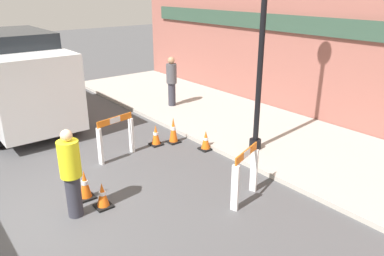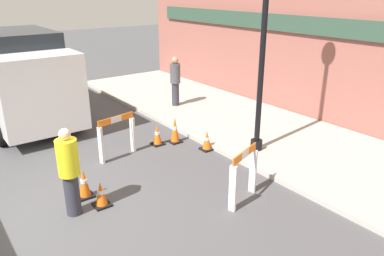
# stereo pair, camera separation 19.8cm
# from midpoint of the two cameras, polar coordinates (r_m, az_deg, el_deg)

# --- Properties ---
(ground_plane) EXTENTS (60.00, 60.00, 0.00)m
(ground_plane) POSITION_cam_midpoint_polar(r_m,az_deg,el_deg) (7.22, -23.86, -13.37)
(ground_plane) COLOR #4C4C4F
(sidewalk_slab) EXTENTS (18.00, 3.79, 0.11)m
(sidewalk_slab) POSITION_cam_midpoint_polar(r_m,az_deg,el_deg) (10.35, 12.13, -1.20)
(sidewalk_slab) COLOR #ADA89E
(sidewalk_slab) RESTS_ON ground_plane
(storefront_facade) EXTENTS (18.00, 0.22, 5.50)m
(storefront_facade) POSITION_cam_midpoint_polar(r_m,az_deg,el_deg) (11.29, 19.84, 14.05)
(storefront_facade) COLOR #93564C
(storefront_facade) RESTS_ON ground_plane
(barricade_0) EXTENTS (0.41, 0.88, 1.05)m
(barricade_0) POSITION_cam_midpoint_polar(r_m,az_deg,el_deg) (7.09, 7.32, -6.84)
(barricade_0) COLOR white
(barricade_0) RESTS_ON ground_plane
(barricade_1) EXTENTS (0.31, 0.99, 1.03)m
(barricade_1) POSITION_cam_midpoint_polar(r_m,az_deg,el_deg) (8.95, -12.14, -1.13)
(barricade_1) COLOR white
(barricade_1) RESTS_ON ground_plane
(traffic_cone_0) EXTENTS (0.30, 0.30, 0.70)m
(traffic_cone_0) POSITION_cam_midpoint_polar(r_m,az_deg,el_deg) (9.73, -3.44, -0.37)
(traffic_cone_0) COLOR black
(traffic_cone_0) RESTS_ON ground_plane
(traffic_cone_1) EXTENTS (0.30, 0.30, 0.54)m
(traffic_cone_1) POSITION_cam_midpoint_polar(r_m,az_deg,el_deg) (9.65, -6.12, -1.16)
(traffic_cone_1) COLOR black
(traffic_cone_1) RESTS_ON ground_plane
(traffic_cone_2) EXTENTS (0.30, 0.30, 0.50)m
(traffic_cone_2) POSITION_cam_midpoint_polar(r_m,az_deg,el_deg) (7.19, -14.25, -9.98)
(traffic_cone_2) COLOR black
(traffic_cone_2) RESTS_ON ground_plane
(traffic_cone_3) EXTENTS (0.30, 0.30, 0.50)m
(traffic_cone_3) POSITION_cam_midpoint_polar(r_m,az_deg,el_deg) (9.33, 1.50, -1.95)
(traffic_cone_3) COLOR black
(traffic_cone_3) RESTS_ON ground_plane
(traffic_cone_4) EXTENTS (0.30, 0.30, 0.59)m
(traffic_cone_4) POSITION_cam_midpoint_polar(r_m,az_deg,el_deg) (7.54, -16.73, -8.34)
(traffic_cone_4) COLOR black
(traffic_cone_4) RESTS_ON ground_plane
(person_worker) EXTENTS (0.38, 0.38, 1.64)m
(person_worker) POSITION_cam_midpoint_polar(r_m,az_deg,el_deg) (6.80, -18.78, -6.29)
(person_worker) COLOR #33333D
(person_worker) RESTS_ON ground_plane
(person_pedestrian) EXTENTS (0.46, 0.46, 1.62)m
(person_pedestrian) POSITION_cam_midpoint_polar(r_m,az_deg,el_deg) (12.38, -3.59, 7.35)
(person_pedestrian) COLOR #33333D
(person_pedestrian) RESTS_ON sidewalk_slab
(work_van) EXTENTS (5.07, 2.23, 2.69)m
(work_van) POSITION_cam_midpoint_polar(r_m,az_deg,el_deg) (12.04, -25.77, 7.26)
(work_van) COLOR white
(work_van) RESTS_ON ground_plane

